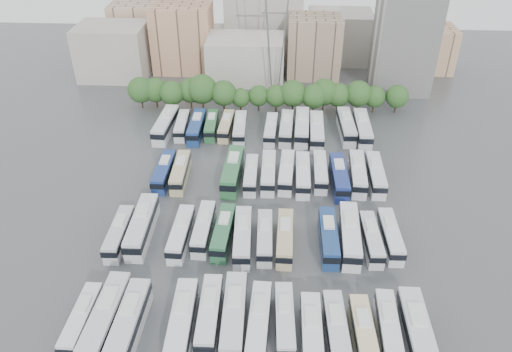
# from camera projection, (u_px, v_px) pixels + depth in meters

# --- Properties ---
(ground) EXTENTS (220.00, 220.00, 0.00)m
(ground) POSITION_uv_depth(u_px,v_px,m) (256.00, 219.00, 84.90)
(ground) COLOR #424447
(ground) RESTS_ON ground
(tree_line) EXTENTS (66.53, 7.71, 8.86)m
(tree_line) POSITION_uv_depth(u_px,v_px,m) (260.00, 93.00, 117.59)
(tree_line) COLOR black
(tree_line) RESTS_ON ground
(city_buildings) EXTENTS (102.00, 35.00, 20.00)m
(city_buildings) POSITION_uv_depth(u_px,v_px,m) (244.00, 39.00, 140.88)
(city_buildings) COLOR #9E998E
(city_buildings) RESTS_ON ground
(apartment_tower) EXTENTS (14.00, 14.00, 26.00)m
(apartment_tower) POSITION_uv_depth(u_px,v_px,m) (404.00, 39.00, 124.61)
(apartment_tower) COLOR silver
(apartment_tower) RESTS_ON ground
(electricity_pylon) EXTENTS (9.00, 6.91, 33.83)m
(electricity_pylon) POSITION_uv_depth(u_px,v_px,m) (276.00, 24.00, 116.28)
(electricity_pylon) COLOR slate
(electricity_pylon) RESTS_ON ground
(bus_r0_s0) EXTENTS (2.51, 10.94, 3.42)m
(bus_r0_s0) POSITION_uv_depth(u_px,v_px,m) (82.00, 320.00, 64.65)
(bus_r0_s0) COLOR white
(bus_r0_s0) RESTS_ON ground
(bus_r0_s1) EXTENTS (3.37, 13.62, 4.25)m
(bus_r0_s1) POSITION_uv_depth(u_px,v_px,m) (106.00, 317.00, 64.44)
(bus_r0_s1) COLOR silver
(bus_r0_s1) RESTS_ON ground
(bus_r0_s2) EXTENTS (3.15, 13.29, 4.15)m
(bus_r0_s2) POSITION_uv_depth(u_px,v_px,m) (129.00, 324.00, 63.58)
(bus_r0_s2) COLOR silver
(bus_r0_s2) RESTS_ON ground
(bus_r0_s4) EXTENTS (3.18, 12.93, 4.03)m
(bus_r0_s4) POSITION_uv_depth(u_px,v_px,m) (182.00, 323.00, 63.86)
(bus_r0_s4) COLOR silver
(bus_r0_s4) RESTS_ON ground
(bus_r0_s5) EXTENTS (2.87, 12.00, 3.75)m
(bus_r0_s5) POSITION_uv_depth(u_px,v_px,m) (209.00, 314.00, 65.19)
(bus_r0_s5) COLOR silver
(bus_r0_s5) RESTS_ON ground
(bus_r0_s6) EXTENTS (3.15, 13.20, 4.12)m
(bus_r0_s6) POSITION_uv_depth(u_px,v_px,m) (234.00, 316.00, 64.69)
(bus_r0_s6) COLOR silver
(bus_r0_s6) RESTS_ON ground
(bus_r0_s7) EXTENTS (3.02, 11.98, 3.73)m
(bus_r0_s7) POSITION_uv_depth(u_px,v_px,m) (259.00, 322.00, 64.11)
(bus_r0_s7) COLOR silver
(bus_r0_s7) RESTS_ON ground
(bus_r0_s8) EXTENTS (2.88, 11.23, 3.50)m
(bus_r0_s8) POSITION_uv_depth(u_px,v_px,m) (285.00, 320.00, 64.52)
(bus_r0_s8) COLOR silver
(bus_r0_s8) RESTS_ON ground
(bus_r0_s9) EXTENTS (2.66, 11.96, 3.75)m
(bus_r0_s9) POSITION_uv_depth(u_px,v_px,m) (312.00, 335.00, 62.38)
(bus_r0_s9) COLOR silver
(bus_r0_s9) RESTS_ON ground
(bus_r0_s10) EXTENTS (3.06, 11.86, 3.69)m
(bus_r0_s10) POSITION_uv_depth(u_px,v_px,m) (337.00, 332.00, 62.83)
(bus_r0_s10) COLOR silver
(bus_r0_s10) RESTS_ON ground
(bus_r0_s11) EXTENTS (2.82, 11.46, 3.57)m
(bus_r0_s11) POSITION_uv_depth(u_px,v_px,m) (364.00, 335.00, 62.47)
(bus_r0_s11) COLOR beige
(bus_r0_s11) RESTS_ON ground
(bus_r0_s12) EXTENTS (2.86, 11.29, 3.52)m
(bus_r0_s12) POSITION_uv_depth(u_px,v_px,m) (388.00, 329.00, 63.39)
(bus_r0_s12) COLOR silver
(bus_r0_s12) RESTS_ON ground
(bus_r0_s13) EXTENTS (3.01, 13.60, 4.26)m
(bus_r0_s13) POSITION_uv_depth(u_px,v_px,m) (418.00, 336.00, 62.00)
(bus_r0_s13) COLOR silver
(bus_r0_s13) RESTS_ON ground
(bus_r1_s0) EXTENTS (2.68, 11.38, 3.56)m
(bus_r1_s0) POSITION_uv_depth(u_px,v_px,m) (119.00, 233.00, 79.10)
(bus_r1_s0) COLOR silver
(bus_r1_s0) RESTS_ON ground
(bus_r1_s1) EXTENTS (3.22, 13.61, 4.25)m
(bus_r1_s1) POSITION_uv_depth(u_px,v_px,m) (142.00, 226.00, 80.09)
(bus_r1_s1) COLOR silver
(bus_r1_s1) RESTS_ON ground
(bus_r1_s3) EXTENTS (2.78, 11.65, 3.64)m
(bus_r1_s3) POSITION_uv_depth(u_px,v_px,m) (181.00, 233.00, 79.00)
(bus_r1_s3) COLOR silver
(bus_r1_s3) RESTS_ON ground
(bus_r1_s4) EXTENTS (2.70, 11.50, 3.59)m
(bus_r1_s4) POSITION_uv_depth(u_px,v_px,m) (204.00, 228.00, 80.11)
(bus_r1_s4) COLOR silver
(bus_r1_s4) RESTS_ON ground
(bus_r1_s5) EXTENTS (3.11, 11.72, 3.64)m
(bus_r1_s5) POSITION_uv_depth(u_px,v_px,m) (223.00, 232.00, 79.33)
(bus_r1_s5) COLOR #2C6641
(bus_r1_s5) RESTS_ON ground
(bus_r1_s6) EXTENTS (3.18, 12.35, 3.84)m
(bus_r1_s6) POSITION_uv_depth(u_px,v_px,m) (243.00, 237.00, 78.14)
(bus_r1_s6) COLOR silver
(bus_r1_s6) RESTS_ON ground
(bus_r1_s7) EXTENTS (2.72, 11.10, 3.46)m
(bus_r1_s7) POSITION_uv_depth(u_px,v_px,m) (265.00, 237.00, 78.41)
(bus_r1_s7) COLOR silver
(bus_r1_s7) RESTS_ON ground
(bus_r1_s8) EXTENTS (2.72, 11.60, 3.63)m
(bus_r1_s8) POSITION_uv_depth(u_px,v_px,m) (285.00, 238.00, 78.13)
(bus_r1_s8) COLOR #C4B287
(bus_r1_s8) RESTS_ON ground
(bus_r1_s10) EXTENTS (2.70, 12.07, 3.78)m
(bus_r1_s10) POSITION_uv_depth(u_px,v_px,m) (329.00, 237.00, 78.19)
(bus_r1_s10) COLOR navy
(bus_r1_s10) RESTS_ON ground
(bus_r1_s11) EXTENTS (3.47, 13.42, 4.18)m
(bus_r1_s11) POSITION_uv_depth(u_px,v_px,m) (350.00, 235.00, 78.32)
(bus_r1_s11) COLOR silver
(bus_r1_s11) RESTS_ON ground
(bus_r1_s12) EXTENTS (2.78, 11.07, 3.45)m
(bus_r1_s12) POSITION_uv_depth(u_px,v_px,m) (371.00, 239.00, 78.08)
(bus_r1_s12) COLOR silver
(bus_r1_s12) RESTS_ON ground
(bus_r1_s13) EXTENTS (2.74, 11.27, 3.52)m
(bus_r1_s13) POSITION_uv_depth(u_px,v_px,m) (390.00, 236.00, 78.62)
(bus_r1_s13) COLOR silver
(bus_r1_s13) RESTS_ON ground
(bus_r2_s1) EXTENTS (2.63, 11.71, 3.67)m
(bus_r2_s1) POSITION_uv_depth(u_px,v_px,m) (164.00, 171.00, 94.17)
(bus_r2_s1) COLOR navy
(bus_r2_s1) RESTS_ON ground
(bus_r2_s2) EXTENTS (2.89, 11.76, 3.67)m
(bus_r2_s2) POSITION_uv_depth(u_px,v_px,m) (180.00, 172.00, 94.06)
(bus_r2_s2) COLOR #BFB483
(bus_r2_s2) RESTS_ON ground
(bus_r2_s5) EXTENTS (3.44, 13.72, 4.28)m
(bus_r2_s5) POSITION_uv_depth(u_px,v_px,m) (233.00, 171.00, 93.82)
(bus_r2_s5) COLOR #2E6D3F
(bus_r2_s5) RESTS_ON ground
(bus_r2_s6) EXTENTS (2.43, 10.91, 3.42)m
(bus_r2_s6) POSITION_uv_depth(u_px,v_px,m) (251.00, 175.00, 93.43)
(bus_r2_s6) COLOR silver
(bus_r2_s6) RESTS_ON ground
(bus_r2_s7) EXTENTS (2.66, 11.99, 3.76)m
(bus_r2_s7) POSITION_uv_depth(u_px,v_px,m) (268.00, 172.00, 93.83)
(bus_r2_s7) COLOR silver
(bus_r2_s7) RESTS_ON ground
(bus_r2_s8) EXTENTS (3.19, 11.98, 3.72)m
(bus_r2_s8) POSITION_uv_depth(u_px,v_px,m) (286.00, 172.00, 93.97)
(bus_r2_s8) COLOR white
(bus_r2_s8) RESTS_ON ground
(bus_r2_s9) EXTENTS (2.77, 12.14, 3.80)m
(bus_r2_s9) POSITION_uv_depth(u_px,v_px,m) (303.00, 174.00, 93.15)
(bus_r2_s9) COLOR silver
(bus_r2_s9) RESTS_ON ground
(bus_r2_s10) EXTENTS (2.65, 11.39, 3.56)m
(bus_r2_s10) POSITION_uv_depth(u_px,v_px,m) (320.00, 171.00, 94.21)
(bus_r2_s10) COLOR silver
(bus_r2_s10) RESTS_ON ground
(bus_r2_s11) EXTENTS (2.99, 12.60, 3.94)m
(bus_r2_s11) POSITION_uv_depth(u_px,v_px,m) (339.00, 177.00, 92.43)
(bus_r2_s11) COLOR navy
(bus_r2_s11) RESTS_ON ground
(bus_r2_s12) EXTENTS (3.35, 12.63, 3.93)m
(bus_r2_s12) POSITION_uv_depth(u_px,v_px,m) (358.00, 173.00, 93.38)
(bus_r2_s12) COLOR silver
(bus_r2_s12) RESTS_ON ground
(bus_r2_s13) EXTENTS (2.87, 12.23, 3.82)m
(bus_r2_s13) POSITION_uv_depth(u_px,v_px,m) (376.00, 174.00, 93.18)
(bus_r2_s13) COLOR silver
(bus_r2_s13) RESTS_ON ground
(bus_r3_s0) EXTENTS (3.61, 13.73, 4.27)m
(bus_r3_s0) POSITION_uv_depth(u_px,v_px,m) (166.00, 124.00, 109.53)
(bus_r3_s0) COLOR silver
(bus_r3_s0) RESTS_ON ground
(bus_r3_s1) EXTENTS (2.87, 10.93, 3.40)m
(bus_r3_s1) POSITION_uv_depth(u_px,v_px,m) (182.00, 125.00, 110.16)
(bus_r3_s1) COLOR silver
(bus_r3_s1) RESTS_ON ground
(bus_r3_s2) EXTENTS (2.71, 12.32, 3.86)m
(bus_r3_s2) POSITION_uv_depth(u_px,v_px,m) (197.00, 127.00, 109.10)
(bus_r3_s2) COLOR navy
(bus_r3_s2) RESTS_ON ground
(bus_r3_s3) EXTENTS (2.81, 11.05, 3.44)m
(bus_r3_s3) POSITION_uv_depth(u_px,v_px,m) (211.00, 125.00, 110.17)
(bus_r3_s3) COLOR #2C6838
(bus_r3_s3) RESTS_ON ground
(bus_r3_s4) EXTENTS (2.82, 11.15, 3.47)m
(bus_r3_s4) POSITION_uv_depth(u_px,v_px,m) (226.00, 126.00, 109.89)
(bus_r3_s4) COLOR tan
(bus_r3_s4) RESTS_ON ground
(bus_r3_s5) EXTENTS (2.91, 11.91, 3.72)m
(bus_r3_s5) POSITION_uv_depth(u_px,v_px,m) (240.00, 128.00, 108.71)
(bus_r3_s5) COLOR silver
(bus_r3_s5) RESTS_ON ground
(bus_r3_s7) EXTENTS (2.91, 11.45, 3.57)m
(bus_r3_s7) POSITION_uv_depth(u_px,v_px,m) (271.00, 129.00, 108.34)
(bus_r3_s7) COLOR silver
(bus_r3_s7) RESTS_ON ground
(bus_r3_s8) EXTENTS (3.27, 12.54, 3.90)m
(bus_r3_s8) POSITION_uv_depth(u_px,v_px,m) (286.00, 128.00, 108.53)
(bus_r3_s8) COLOR silver
(bus_r3_s8) RESTS_ON ground
(bus_r3_s9) EXTENTS (3.55, 13.76, 4.28)m
(bus_r3_s9) POSITION_uv_depth(u_px,v_px,m) (302.00, 127.00, 108.51)
(bus_r3_s9) COLOR silver
(bus_r3_s9) RESTS_ON ground
(bus_r3_s10) EXTENTS (3.29, 13.43, 4.19)m
(bus_r3_s10) POSITION_uv_depth(u_px,v_px,m) (317.00, 131.00, 107.11)
(bus_r3_s10) COLOR silver
(bus_r3_s10) RESTS_ON ground
(bus_r3_s12) EXTENTS (3.35, 13.28, 4.14)m
(bus_r3_s12) POSITION_uv_depth(u_px,v_px,m) (346.00, 126.00, 108.96)
(bus_r3_s12) COLOR silver
(bus_r3_s12) RESTS_ON ground
(bus_r3_s13) EXTENTS (3.05, 13.56, 4.25)m
(bus_r3_s13) POSITION_uv_depth(u_px,v_px,m) (362.00, 128.00, 107.99)
(bus_r3_s13) COLOR silver
(bus_r3_s13) RESTS_ON ground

